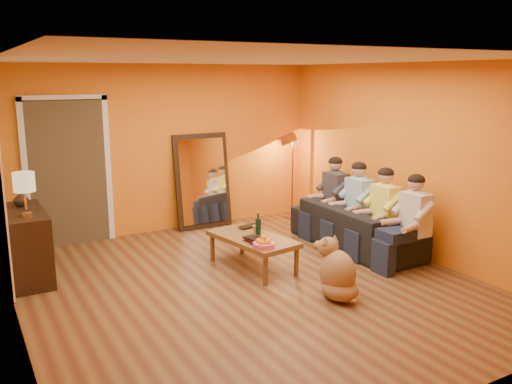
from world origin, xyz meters
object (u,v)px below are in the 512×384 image
laptop (252,227)px  vase (21,199)px  sideboard (27,245)px  person_far_right (335,196)px  coffee_table (253,252)px  sofa (355,227)px  person_mid_right (359,204)px  person_far_left (415,221)px  floor_lamp (292,177)px  person_mid_left (385,212)px  dog (338,268)px  tumbler (256,229)px  table_lamp (25,194)px  mirror_frame (202,181)px  wine_bottle (258,225)px

laptop → vase: 2.93m
sideboard → person_far_right: person_far_right is taller
sideboard → coffee_table: size_ratio=0.97×
sofa → person_mid_right: size_ratio=1.74×
person_far_left → person_far_right: (0.00, 1.65, 0.00)m
person_far_right → coffee_table: bearing=-159.7°
vase → person_far_left: bearing=-27.4°
floor_lamp → coffee_table: bearing=-122.8°
person_far_right → vase: (-4.37, 0.61, 0.34)m
person_mid_left → person_mid_right: bearing=90.0°
dog → tumbler: 1.44m
dog → person_far_right: 2.47m
sideboard → vase: (0.00, 0.25, 0.52)m
floor_lamp → person_mid_left: 2.26m
person_far_left → vase: (-4.37, 2.26, 0.34)m
coffee_table → laptop: size_ratio=3.59×
person_mid_left → laptop: (-1.64, 0.78, -0.18)m
person_mid_right → person_far_right: size_ratio=1.00×
table_lamp → tumbler: (2.67, -0.62, -0.64)m
sideboard → laptop: size_ratio=3.48×
dog → tumbler: bearing=76.7°
sideboard → person_far_left: size_ratio=0.97×
mirror_frame → table_lamp: size_ratio=2.98×
sideboard → floor_lamp: size_ratio=0.82×
table_lamp → person_far_left: bearing=-21.4°
mirror_frame → sofa: (1.45, -2.09, -0.45)m
dog → sideboard: bearing=118.7°
floor_lamp → laptop: bearing=-125.8°
mirror_frame → sofa: bearing=-55.3°
table_lamp → person_mid_right: size_ratio=0.42×
mirror_frame → wine_bottle: size_ratio=4.90×
floor_lamp → person_mid_right: bearing=-77.5°
laptop → vase: bearing=148.0°
person_mid_left → vase: 4.71m
dog → wine_bottle: bearing=81.1°
person_far_left → coffee_table: bearing=151.8°
sideboard → sofa: sideboard is taller
floor_lamp → wine_bottle: bearing=-121.2°
person_mid_right → tumbler: person_mid_right is taller
coffee_table → person_far_left: size_ratio=1.00×
vase → sideboard: bearing=-90.0°
floor_lamp → dog: (-1.44, -3.13, -0.37)m
laptop → sofa: bearing=-25.3°
table_lamp → floor_lamp: 4.49m
floor_lamp → laptop: (-1.61, -1.49, -0.29)m
mirror_frame → floor_lamp: 1.58m
person_mid_left → wine_bottle: person_mid_left is taller
person_far_left → vase: bearing=152.6°
person_far_left → wine_bottle: 2.00m
coffee_table → laptop: 0.45m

